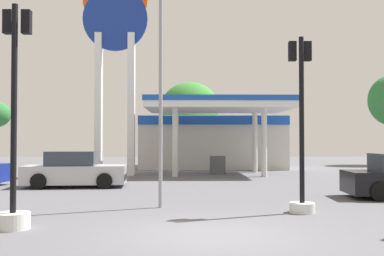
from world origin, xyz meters
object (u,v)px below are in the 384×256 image
car_1 (75,171)px  traffic_signal_0 (14,160)px  corner_streetlamp (160,73)px  traffic_signal_2 (301,146)px  tree_1 (190,108)px  station_pole_sign (115,43)px

car_1 → traffic_signal_0: traffic_signal_0 is taller
car_1 → corner_streetlamp: (4.13, -6.36, 3.43)m
traffic_signal_0 → traffic_signal_2: bearing=17.2°
tree_1 → traffic_signal_2: bearing=-82.8°
traffic_signal_0 → traffic_signal_2: (7.39, 2.29, 0.29)m
traffic_signal_0 → corner_streetlamp: (3.27, 3.09, 2.53)m
car_1 → tree_1: 17.62m
car_1 → traffic_signal_2: 10.98m
tree_1 → corner_streetlamp: size_ratio=0.98×
station_pole_sign → traffic_signal_2: size_ratio=2.42×
traffic_signal_0 → traffic_signal_2: traffic_signal_0 is taller
car_1 → traffic_signal_2: bearing=-41.0°
traffic_signal_0 → station_pole_sign: bearing=90.3°
station_pole_sign → corner_streetlamp: (3.37, -12.83, -3.62)m
traffic_signal_2 → station_pole_sign: bearing=118.8°
car_1 → traffic_signal_0: size_ratio=0.86×
station_pole_sign → traffic_signal_2: station_pole_sign is taller
station_pole_sign → car_1: station_pole_sign is taller
traffic_signal_2 → corner_streetlamp: bearing=169.0°
traffic_signal_2 → corner_streetlamp: size_ratio=0.73×
traffic_signal_2 → car_1: bearing=139.0°
corner_streetlamp → tree_1: bearing=87.1°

